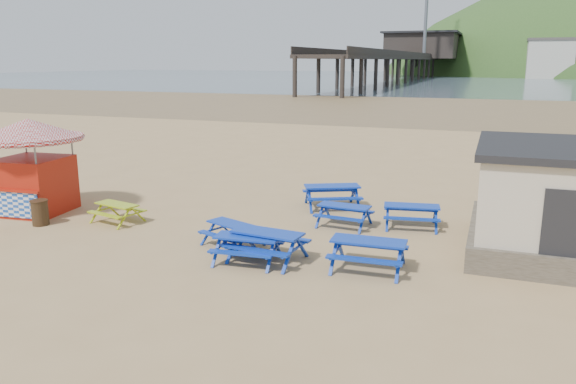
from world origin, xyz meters
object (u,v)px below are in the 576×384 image
at_px(picnic_table_blue_a, 332,197).
at_px(picnic_table_yellow, 117,213).
at_px(ice_cream_kiosk, 31,154).
at_px(picnic_table_blue_b, 411,216).
at_px(litter_bin, 40,212).

bearing_deg(picnic_table_blue_a, picnic_table_yellow, -170.88).
bearing_deg(ice_cream_kiosk, picnic_table_blue_b, 6.37).
bearing_deg(ice_cream_kiosk, picnic_table_blue_a, 17.82).
xyz_separation_m(picnic_table_yellow, ice_cream_kiosk, (-3.67, 0.09, 1.83)).
height_order(picnic_table_blue_b, ice_cream_kiosk, ice_cream_kiosk).
bearing_deg(picnic_table_blue_b, picnic_table_yellow, -172.38).
bearing_deg(picnic_table_yellow, picnic_table_blue_a, 47.70).
bearing_deg(picnic_table_blue_a, picnic_table_blue_b, -51.69).
bearing_deg(litter_bin, picnic_table_blue_a, 33.13).
distance_m(picnic_table_blue_b, picnic_table_yellow, 10.03).
xyz_separation_m(picnic_table_blue_a, picnic_table_yellow, (-6.40, -4.48, -0.10)).
height_order(picnic_table_blue_a, litter_bin, litter_bin).
relative_size(picnic_table_blue_b, picnic_table_yellow, 1.11).
xyz_separation_m(picnic_table_blue_a, litter_bin, (-8.65, -5.65, 0.01)).
xyz_separation_m(picnic_table_blue_b, litter_bin, (-11.85, -4.10, 0.06)).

